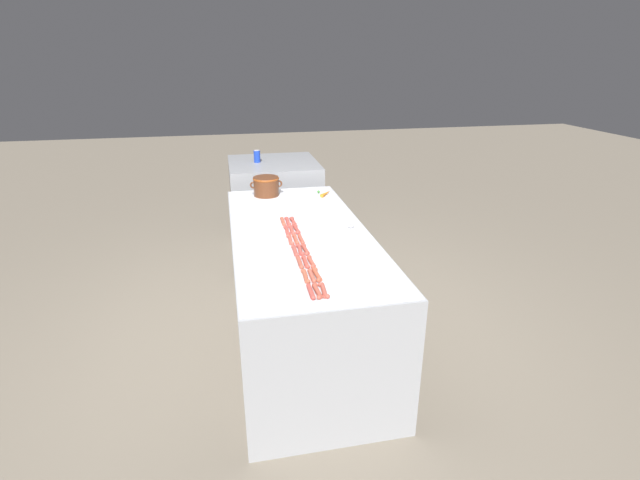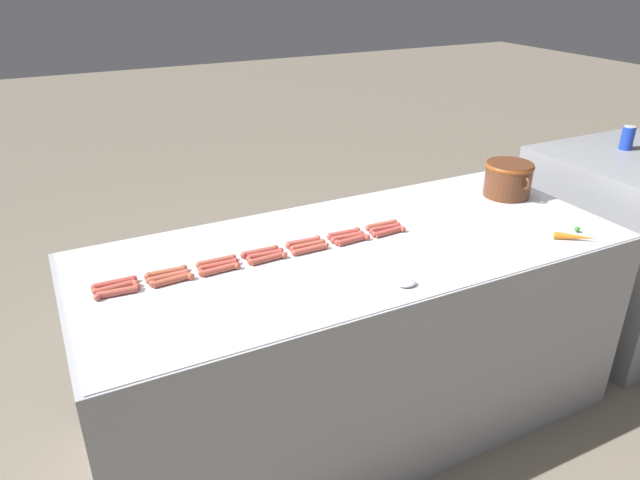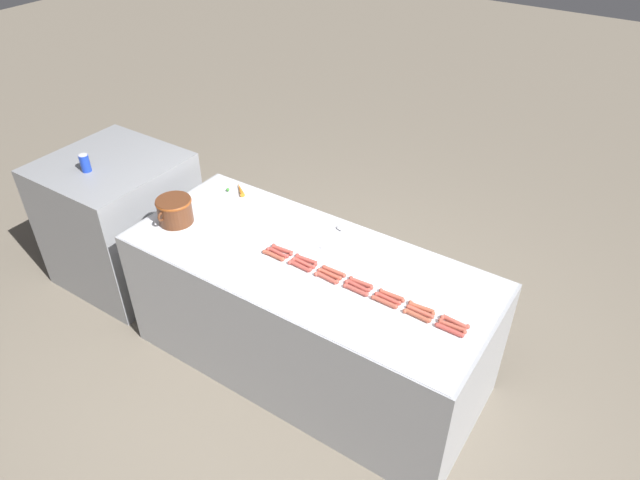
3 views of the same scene
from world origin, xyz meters
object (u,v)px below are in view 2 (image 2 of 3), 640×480
at_px(hot_dog_3, 260,252).
at_px(bean_pot, 508,177).
at_px(hot_dog_16, 220,269).
at_px(serving_spoon, 399,278).
at_px(hot_dog_10, 265,255).
at_px(carrot, 576,236).
at_px(hot_dog_4, 303,242).
at_px(hot_dog_6, 381,225).
at_px(hot_dog_1, 166,272).
at_px(hot_dog_0, 114,283).
at_px(hot_dog_2, 216,261).
at_px(hot_dog_9, 218,265).
at_px(soda_can, 627,138).
at_px(hot_dog_19, 352,240).
at_px(hot_dog_15, 172,280).
at_px(hot_dog_18, 310,249).
at_px(hot_dog_8, 168,277).
at_px(back_cabinet, 628,245).
at_px(hot_dog_17, 268,259).
at_px(hot_dog_5, 344,233).
at_px(hot_dog_13, 385,228).
at_px(hot_dog_7, 116,287).
at_px(hot_dog_12, 347,237).
at_px(hot_dog_11, 308,245).
at_px(hot_dog_20, 389,232).
at_px(hot_dog_14, 117,292).

distance_m(hot_dog_3, bean_pot, 1.30).
relative_size(hot_dog_16, serving_spoon, 0.59).
distance_m(hot_dog_10, carrot, 1.27).
relative_size(hot_dog_4, hot_dog_6, 1.00).
bearing_deg(hot_dog_1, hot_dog_0, -91.25).
distance_m(hot_dog_6, serving_spoon, 0.46).
height_order(hot_dog_0, serving_spoon, hot_dog_0).
height_order(hot_dog_2, hot_dog_9, same).
bearing_deg(hot_dog_1, soda_can, 91.44).
bearing_deg(hot_dog_19, hot_dog_1, -95.25).
xyz_separation_m(hot_dog_15, hot_dog_18, (0.00, 0.54, 0.00)).
bearing_deg(hot_dog_3, soda_can, 91.62).
height_order(hot_dog_8, bean_pot, bean_pot).
distance_m(back_cabinet, hot_dog_0, 2.69).
relative_size(hot_dog_0, hot_dog_17, 1.00).
relative_size(hot_dog_8, hot_dog_17, 1.00).
relative_size(hot_dog_9, carrot, 1.04).
bearing_deg(hot_dog_6, hot_dog_9, -87.09).
xyz_separation_m(back_cabinet, hot_dog_16, (-0.03, -2.30, 0.40)).
relative_size(hot_dog_4, hot_dog_5, 1.00).
relative_size(hot_dog_0, hot_dog_13, 1.00).
xyz_separation_m(hot_dog_7, hot_dog_12, (0.00, 0.92, 0.00)).
xyz_separation_m(hot_dog_2, hot_dog_13, (0.03, 0.73, 0.00)).
xyz_separation_m(hot_dog_4, hot_dog_7, (0.03, -0.74, 0.00)).
relative_size(hot_dog_7, hot_dog_10, 1.00).
xyz_separation_m(hot_dog_6, hot_dog_8, (0.04, -0.92, 0.00)).
distance_m(hot_dog_0, hot_dog_8, 0.18).
xyz_separation_m(hot_dog_11, hot_dog_16, (0.03, -0.38, 0.00)).
distance_m(hot_dog_9, hot_dog_13, 0.73).
relative_size(hot_dog_1, hot_dog_6, 1.00).
bearing_deg(hot_dog_19, hot_dog_2, -97.18).
relative_size(hot_dog_0, hot_dog_18, 1.00).
relative_size(hot_dog_2, hot_dog_19, 1.00).
relative_size(hot_dog_0, hot_dog_6, 1.00).
bearing_deg(hot_dog_8, bean_pot, 93.00).
xyz_separation_m(hot_dog_7, hot_dog_16, (0.04, 0.36, 0.00)).
height_order(hot_dog_2, hot_dog_16, same).
distance_m(hot_dog_8, hot_dog_13, 0.92).
distance_m(hot_dog_18, serving_spoon, 0.39).
height_order(hot_dog_13, hot_dog_20, same).
height_order(hot_dog_1, hot_dog_5, same).
bearing_deg(hot_dog_9, hot_dog_15, -79.51).
distance_m(hot_dog_0, hot_dog_13, 1.10).
bearing_deg(hot_dog_10, hot_dog_17, -5.48).
height_order(hot_dog_4, bean_pot, bean_pot).
bearing_deg(soda_can, hot_dog_1, -88.56).
height_order(hot_dog_10, hot_dog_14, same).
xyz_separation_m(hot_dog_3, hot_dog_4, (-0.00, 0.19, 0.00)).
bearing_deg(soda_can, serving_spoon, -74.82).
height_order(hot_dog_6, hot_dog_10, same).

